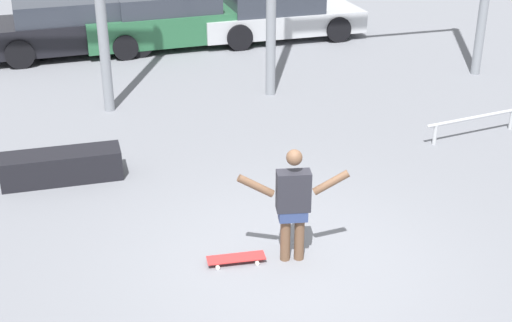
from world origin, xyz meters
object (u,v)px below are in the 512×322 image
at_px(parked_car_green, 172,20).
at_px(parked_car_silver, 277,14).
at_px(parked_car_black, 74,26).
at_px(skateboarder, 293,201).
at_px(grind_rail, 475,121).
at_px(skateboard, 236,258).
at_px(grind_box, 62,166).

distance_m(parked_car_green, parked_car_silver, 2.77).
relative_size(parked_car_black, parked_car_green, 0.98).
xyz_separation_m(skateboarder, parked_car_black, (-2.06, 10.36, -0.18)).
bearing_deg(skateboarder, parked_car_silver, 83.94).
bearing_deg(parked_car_green, skateboarder, -94.73).
bearing_deg(grind_rail, skateboarder, -146.90).
xyz_separation_m(skateboarder, skateboard, (-0.71, 0.12, -0.77)).
height_order(grind_box, parked_car_silver, parked_car_silver).
bearing_deg(skateboard, parked_car_black, 102.67).
height_order(skateboard, parked_car_silver, parked_car_silver).
xyz_separation_m(skateboard, parked_car_black, (-1.36, 10.24, 0.59)).
distance_m(skateboard, grind_box, 3.65).
bearing_deg(grind_rail, grind_box, 177.76).
bearing_deg(skateboard, skateboarder, -4.39).
bearing_deg(grind_rail, parked_car_black, 131.05).
xyz_separation_m(skateboarder, parked_car_green, (0.36, 10.35, -0.18)).
bearing_deg(parked_car_green, parked_car_black, 177.01).
bearing_deg(parked_car_silver, parked_car_green, 178.68).
height_order(skateboarder, parked_car_silver, skateboarder).
bearing_deg(parked_car_black, parked_car_silver, -2.74).
height_order(parked_car_black, parked_car_green, parked_car_green).
bearing_deg(parked_car_green, grind_rail, -64.05).
distance_m(grind_box, parked_car_black, 7.23).
xyz_separation_m(skateboard, grind_box, (-2.00, 3.06, 0.17)).
distance_m(skateboarder, parked_car_silver, 10.78).
xyz_separation_m(grind_box, parked_car_black, (0.64, 7.19, 0.42)).
xyz_separation_m(skateboard, parked_car_silver, (3.84, 10.20, 0.56)).
bearing_deg(parked_car_black, skateboard, -84.68).
xyz_separation_m(skateboard, grind_rail, (5.15, 2.78, 0.24)).
relative_size(skateboard, parked_car_black, 0.17).
height_order(grind_box, grind_rail, grind_box).
distance_m(grind_box, parked_car_green, 7.82).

